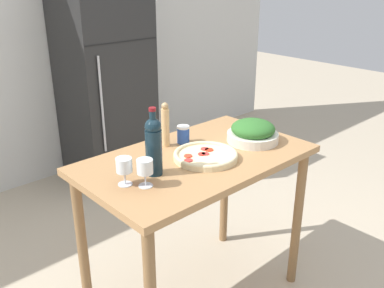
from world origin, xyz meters
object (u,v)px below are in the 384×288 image
object	(u,v)px
wine_glass_far	(124,166)
salt_canister	(183,134)
wine_bottle	(154,145)
salad_bowl	(253,132)
refrigerator	(105,82)
homemade_pizza	(206,155)
wine_glass_near	(145,168)
pepper_mill	(165,125)

from	to	relation	value
wine_glass_far	salt_canister	distance (m)	0.58
wine_bottle	salad_bowl	distance (m)	0.69
refrigerator	wine_glass_far	bearing A→B (deg)	-119.43
salad_bowl	homemade_pizza	distance (m)	0.38
salad_bowl	refrigerator	bearing A→B (deg)	84.18
wine_bottle	wine_glass_near	world-z (taller)	wine_bottle
pepper_mill	homemade_pizza	world-z (taller)	pepper_mill
pepper_mill	salad_bowl	bearing A→B (deg)	-34.84
refrigerator	wine_glass_far	distance (m)	2.15
salad_bowl	salt_canister	bearing A→B (deg)	140.39
wine_glass_far	pepper_mill	world-z (taller)	pepper_mill
refrigerator	wine_glass_near	xyz separation A→B (m)	(-0.99, -1.94, 0.13)
pepper_mill	homemade_pizza	size ratio (longest dim) A/B	0.75
salt_canister	pepper_mill	bearing A→B (deg)	163.04
wine_bottle	salt_canister	xyz separation A→B (m)	(0.37, 0.21, -0.10)
wine_glass_far	homemade_pizza	distance (m)	0.49
wine_glass_far	pepper_mill	size ratio (longest dim) A/B	0.53
wine_glass_near	homemade_pizza	xyz separation A→B (m)	(0.42, 0.03, -0.07)
refrigerator	wine_glass_near	world-z (taller)	refrigerator
wine_bottle	wine_glass_far	distance (m)	0.18
wine_glass_near	wine_glass_far	world-z (taller)	same
homemade_pizza	salt_canister	world-z (taller)	salt_canister
pepper_mill	homemade_pizza	xyz separation A→B (m)	(0.04, -0.28, -0.11)
pepper_mill	salt_canister	size ratio (longest dim) A/B	2.50
salad_bowl	wine_bottle	bearing A→B (deg)	175.88
wine_glass_far	salt_canister	xyz separation A→B (m)	(0.55, 0.21, -0.04)
refrigerator	salad_bowl	distance (m)	1.93
pepper_mill	wine_glass_far	bearing A→B (deg)	-151.65
wine_glass_far	salad_bowl	bearing A→B (deg)	-3.50
refrigerator	homemade_pizza	world-z (taller)	refrigerator
salt_canister	homemade_pizza	bearing A→B (deg)	-104.10
refrigerator	wine_glass_near	bearing A→B (deg)	-117.04
salad_bowl	salt_canister	size ratio (longest dim) A/B	2.91
salad_bowl	wine_glass_far	bearing A→B (deg)	176.50
wine_glass_near	homemade_pizza	size ratio (longest dim) A/B	0.39
wine_glass_near	wine_glass_far	xyz separation A→B (m)	(-0.06, 0.08, 0.00)
wine_glass_near	pepper_mill	xyz separation A→B (m)	(0.38, 0.32, 0.03)
wine_glass_near	salt_canister	xyz separation A→B (m)	(0.48, 0.28, -0.04)
homemade_pizza	salt_canister	size ratio (longest dim) A/B	3.33
homemade_pizza	refrigerator	bearing A→B (deg)	73.38
refrigerator	wine_glass_far	xyz separation A→B (m)	(-1.05, -1.87, 0.13)
wine_glass_near	salad_bowl	size ratio (longest dim) A/B	0.45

